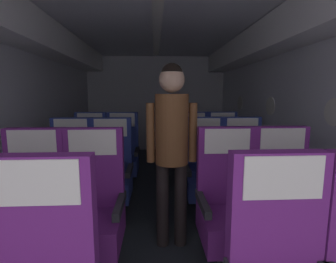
# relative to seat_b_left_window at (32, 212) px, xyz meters

# --- Properties ---
(ground) EXTENTS (3.51, 6.73, 0.02)m
(ground) POSITION_rel_seat_b_left_window_xyz_m (0.98, 0.99, -0.46)
(ground) COLOR #23282D
(fuselage_shell) EXTENTS (3.39, 6.38, 2.29)m
(fuselage_shell) POSITION_rel_seat_b_left_window_xyz_m (0.98, 1.25, 1.21)
(fuselage_shell) COLOR silver
(fuselage_shell) RESTS_ON ground
(seat_b_left_window) EXTENTS (0.49, 0.49, 1.08)m
(seat_b_left_window) POSITION_rel_seat_b_left_window_xyz_m (0.00, 0.00, 0.00)
(seat_b_left_window) COLOR #38383D
(seat_b_left_window) RESTS_ON ground
(seat_b_left_aisle) EXTENTS (0.49, 0.49, 1.08)m
(seat_b_left_aisle) POSITION_rel_seat_b_left_window_xyz_m (0.46, -0.01, 0.00)
(seat_b_left_aisle) COLOR #38383D
(seat_b_left_aisle) RESTS_ON ground
(seat_b_right_aisle) EXTENTS (0.49, 0.49, 1.08)m
(seat_b_right_aisle) POSITION_rel_seat_b_left_window_xyz_m (1.97, -0.01, 0.00)
(seat_b_right_aisle) COLOR #38383D
(seat_b_right_aisle) RESTS_ON ground
(seat_b_right_window) EXTENTS (0.49, 0.49, 1.08)m
(seat_b_right_window) POSITION_rel_seat_b_left_window_xyz_m (1.52, -0.01, 0.00)
(seat_b_right_window) COLOR #38383D
(seat_b_right_window) RESTS_ON ground
(seat_c_left_window) EXTENTS (0.49, 0.49, 1.08)m
(seat_c_left_window) POSITION_rel_seat_b_left_window_xyz_m (-0.00, 0.88, 0.00)
(seat_c_left_window) COLOR #38383D
(seat_c_left_window) RESTS_ON ground
(seat_c_left_aisle) EXTENTS (0.49, 0.49, 1.08)m
(seat_c_left_aisle) POSITION_rel_seat_b_left_window_xyz_m (0.45, 0.86, 0.00)
(seat_c_left_aisle) COLOR #38383D
(seat_c_left_aisle) RESTS_ON ground
(seat_c_right_aisle) EXTENTS (0.49, 0.49, 1.08)m
(seat_c_right_aisle) POSITION_rel_seat_b_left_window_xyz_m (1.96, 0.87, 0.00)
(seat_c_right_aisle) COLOR #38383D
(seat_c_right_aisle) RESTS_ON ground
(seat_c_right_window) EXTENTS (0.49, 0.49, 1.08)m
(seat_c_right_window) POSITION_rel_seat_b_left_window_xyz_m (1.51, 0.88, 0.00)
(seat_c_right_window) COLOR #38383D
(seat_c_right_window) RESTS_ON ground
(seat_d_left_window) EXTENTS (0.49, 0.49, 1.08)m
(seat_d_left_window) POSITION_rel_seat_b_left_window_xyz_m (-0.01, 1.76, 0.00)
(seat_d_left_window) COLOR #38383D
(seat_d_left_window) RESTS_ON ground
(seat_d_left_aisle) EXTENTS (0.49, 0.49, 1.08)m
(seat_d_left_aisle) POSITION_rel_seat_b_left_window_xyz_m (0.46, 1.75, 0.00)
(seat_d_left_aisle) COLOR #38383D
(seat_d_left_aisle) RESTS_ON ground
(seat_d_right_aisle) EXTENTS (0.49, 0.49, 1.08)m
(seat_d_right_aisle) POSITION_rel_seat_b_left_window_xyz_m (1.98, 1.77, 0.00)
(seat_d_right_aisle) COLOR #38383D
(seat_d_right_aisle) RESTS_ON ground
(seat_d_right_window) EXTENTS (0.49, 0.49, 1.08)m
(seat_d_right_window) POSITION_rel_seat_b_left_window_xyz_m (1.51, 1.76, 0.00)
(seat_d_right_window) COLOR #38383D
(seat_d_right_window) RESTS_ON ground
(flight_attendant) EXTENTS (0.43, 0.28, 1.59)m
(flight_attendant) POSITION_rel_seat_b_left_window_xyz_m (1.09, 0.23, 0.53)
(flight_attendant) COLOR black
(flight_attendant) RESTS_ON ground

